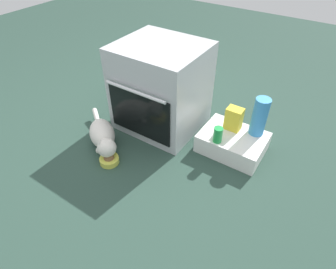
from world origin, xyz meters
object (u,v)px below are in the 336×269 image
at_px(food_bowl, 109,160).
at_px(water_bottle, 260,117).
at_px(cat, 103,136).
at_px(soda_can, 218,135).
at_px(snack_bag, 234,119).
at_px(oven, 161,88).
at_px(pantry_cabinet, 232,142).

distance_m(food_bowl, water_bottle, 1.15).
bearing_deg(cat, water_bottle, 68.95).
height_order(soda_can, water_bottle, water_bottle).
bearing_deg(snack_bag, food_bowl, -133.11).
xyz_separation_m(soda_can, water_bottle, (0.20, 0.25, 0.09)).
distance_m(oven, water_bottle, 0.79).
bearing_deg(cat, food_bowl, 0.00).
distance_m(cat, soda_can, 0.87).
height_order(oven, cat, oven).
xyz_separation_m(food_bowl, water_bottle, (0.83, 0.75, 0.27)).
xyz_separation_m(pantry_cabinet, snack_bag, (-0.04, 0.07, 0.16)).
bearing_deg(water_bottle, cat, -146.94).
height_order(soda_can, snack_bag, snack_bag).
bearing_deg(food_bowl, water_bottle, 42.04).
relative_size(cat, snack_bag, 3.07).
relative_size(food_bowl, snack_bag, 0.80).
bearing_deg(cat, snack_bag, 72.13).
bearing_deg(oven, soda_can, -11.95).
relative_size(oven, pantry_cabinet, 1.47).
height_order(pantry_cabinet, soda_can, soda_can).
relative_size(soda_can, snack_bag, 0.67).
bearing_deg(soda_can, oven, 168.05).
relative_size(food_bowl, cat, 0.26).
relative_size(cat, soda_can, 4.61).
relative_size(oven, water_bottle, 2.35).
bearing_deg(water_bottle, soda_can, -129.12).
bearing_deg(water_bottle, snack_bag, -165.17).
xyz_separation_m(snack_bag, water_bottle, (0.17, 0.05, 0.06)).
xyz_separation_m(pantry_cabinet, soda_can, (-0.07, -0.13, 0.13)).
bearing_deg(snack_bag, water_bottle, 14.83).
xyz_separation_m(cat, soda_can, (0.78, 0.39, 0.10)).
bearing_deg(soda_can, water_bottle, 50.88).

